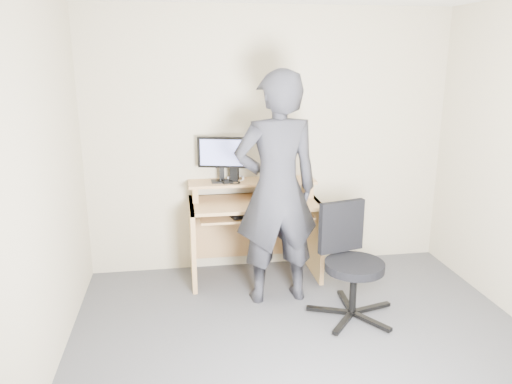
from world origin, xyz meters
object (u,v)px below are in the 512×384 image
object	(u,v)px
desk	(253,219)
office_chair	(350,257)
person	(277,190)
monitor	(222,155)

from	to	relation	value
desk	office_chair	world-z (taller)	office_chair
office_chair	person	distance (m)	0.80
monitor	office_chair	xyz separation A→B (m)	(0.93, -0.96, -0.67)
monitor	office_chair	distance (m)	1.50
desk	monitor	size ratio (longest dim) A/B	2.72
desk	office_chair	distance (m)	1.11
monitor	office_chair	size ratio (longest dim) A/B	0.49
monitor	office_chair	bearing A→B (deg)	-31.88
office_chair	person	xyz separation A→B (m)	(-0.53, 0.36, 0.49)
office_chair	desk	bearing A→B (deg)	110.80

